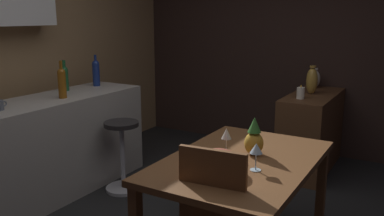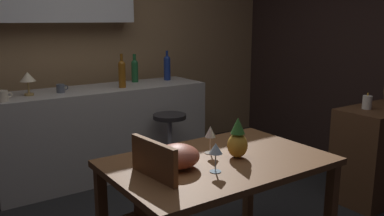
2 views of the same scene
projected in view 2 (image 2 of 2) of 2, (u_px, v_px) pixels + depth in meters
wall_kitchen_back at (72, 34)px, 4.30m from camera, size 5.20×0.33×2.60m
wall_side_right at (367, 44)px, 4.34m from camera, size 0.10×4.40×2.60m
dining_table at (218, 173)px, 2.45m from camera, size 1.31×0.86×0.74m
kitchen_counter at (104, 132)px, 4.10m from camera, size 2.10×0.60×0.90m
bar_stool at (170, 146)px, 3.96m from camera, size 0.34×0.34×0.67m
wine_glass_left at (210, 133)px, 2.52m from camera, size 0.07×0.07×0.17m
wine_glass_right at (216, 150)px, 2.21m from camera, size 0.07×0.07×0.17m
pineapple_centerpiece at (238, 141)px, 2.45m from camera, size 0.12×0.12×0.25m
fruit_bowl at (178, 156)px, 2.29m from camera, size 0.25×0.25×0.13m
wine_bottle_cobalt at (167, 67)px, 4.50m from camera, size 0.07×0.07×0.33m
wine_bottle_amber at (122, 73)px, 3.99m from camera, size 0.07×0.07×0.34m
wine_bottle_green at (135, 69)px, 4.35m from camera, size 0.07×0.07×0.30m
cup_cream at (2, 96)px, 3.33m from camera, size 0.13×0.09×0.09m
cup_slate at (61, 88)px, 3.73m from camera, size 0.11×0.08×0.08m
counter_lamp at (28, 78)px, 3.57m from camera, size 0.14×0.14×0.21m
pillar_candle_tall at (367, 102)px, 3.42m from camera, size 0.08×0.08×0.14m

